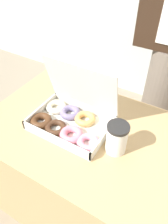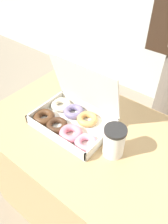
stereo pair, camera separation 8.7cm
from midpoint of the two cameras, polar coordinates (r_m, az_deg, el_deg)
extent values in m
plane|color=gray|center=(1.56, 1.60, -24.44)|extent=(14.00, 14.00, 0.00)
cube|color=tan|center=(1.24, 1.93, -17.74)|extent=(1.12, 0.63, 0.72)
cube|color=silver|center=(0.99, -5.96, -3.75)|extent=(0.34, 0.24, 0.01)
cube|color=silver|center=(1.06, -13.43, 0.53)|extent=(0.01, 0.24, 0.04)
cube|color=silver|center=(0.91, 2.59, -6.56)|extent=(0.01, 0.24, 0.04)
cube|color=silver|center=(0.92, -10.35, -7.22)|extent=(0.34, 0.01, 0.04)
cube|color=silver|center=(1.05, -2.33, 1.13)|extent=(0.34, 0.01, 0.04)
cube|color=silver|center=(0.94, -3.44, 6.61)|extent=(0.34, 0.07, 0.24)
torus|color=#4C2D19|center=(1.01, -13.58, -2.37)|extent=(0.14, 0.14, 0.03)
torus|color=silver|center=(1.07, -9.61, 1.22)|extent=(0.13, 0.13, 0.03)
torus|color=#422819|center=(0.97, -9.94, -4.23)|extent=(0.13, 0.13, 0.03)
torus|color=slate|center=(1.03, -6.05, -0.27)|extent=(0.11, 0.11, 0.03)
torus|color=pink|center=(0.93, -6.01, -6.02)|extent=(0.11, 0.11, 0.03)
torus|color=tan|center=(1.00, -2.22, -1.91)|extent=(0.10, 0.10, 0.03)
torus|color=pink|center=(0.90, -1.72, -8.08)|extent=(0.11, 0.11, 0.03)
cylinder|color=white|center=(0.86, 5.67, -7.24)|extent=(0.08, 0.08, 0.12)
cylinder|color=black|center=(0.81, 5.99, -4.12)|extent=(0.09, 0.09, 0.01)
cylinder|color=#665B51|center=(1.50, 16.92, -0.45)|extent=(0.23, 0.23, 0.92)
camera|label=1|loc=(0.04, -92.87, -2.57)|focal=35.00mm
camera|label=2|loc=(0.04, 87.13, 2.57)|focal=35.00mm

